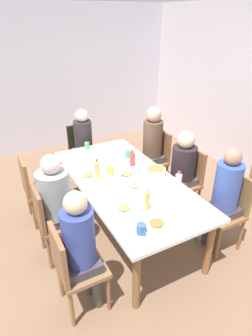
{
  "coord_description": "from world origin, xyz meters",
  "views": [
    {
      "loc": [
        2.47,
        -1.31,
        2.4
      ],
      "look_at": [
        0.0,
        0.0,
        0.89
      ],
      "focal_mm": 30.58,
      "sensor_mm": 36.0,
      "label": 1
    }
  ],
  "objects_px": {
    "chair_1": "(72,266)",
    "cup_6": "(87,145)",
    "dining_table": "(126,185)",
    "bottle_2": "(147,200)",
    "person_5": "(56,198)",
    "bottle_0": "(97,170)",
    "cup_3": "(141,229)",
    "plate_3": "(156,224)",
    "chair_4": "(156,157)",
    "chair_2": "(35,186)",
    "chair_5": "(50,219)",
    "cup_0": "(128,154)",
    "bottle_3": "(178,180)",
    "person_0": "(225,193)",
    "person_1": "(81,244)",
    "bowl_0": "(155,171)",
    "plate_1": "(135,187)",
    "person_4": "(152,142)",
    "plate_0": "(123,208)",
    "chair_0": "(228,207)",
    "bottle_1": "(132,159)",
    "plate_2": "(126,174)",
    "cup_1": "(191,202)",
    "person_6": "(84,141)",
    "person_3": "(183,166)",
    "chair_3": "(187,178)",
    "cup_4": "(110,170)",
    "chair_6": "(82,150)",
    "cup_5": "(164,180)"
  },
  "relations": [
    {
      "from": "dining_table",
      "to": "cup_3",
      "type": "bearing_deg",
      "value": -19.77
    },
    {
      "from": "chair_1",
      "to": "cup_6",
      "type": "relative_size",
      "value": 8.49
    },
    {
      "from": "chair_0",
      "to": "person_6",
      "type": "bearing_deg",
      "value": -156.78
    },
    {
      "from": "bottle_0",
      "to": "bottle_2",
      "type": "relative_size",
      "value": 1.03
    },
    {
      "from": "chair_5",
      "to": "bottle_0",
      "type": "distance_m",
      "value": 0.73
    },
    {
      "from": "chair_5",
      "to": "person_1",
      "type": "bearing_deg",
      "value": 7.26
    },
    {
      "from": "bottle_3",
      "to": "person_6",
      "type": "bearing_deg",
      "value": -166.63
    },
    {
      "from": "bottle_3",
      "to": "bottle_2",
      "type": "bearing_deg",
      "value": -69.77
    },
    {
      "from": "cup_6",
      "to": "bottle_2",
      "type": "xyz_separation_m",
      "value": [
        1.61,
        -0.01,
        0.07
      ]
    },
    {
      "from": "bowl_0",
      "to": "bottle_1",
      "type": "height_order",
      "value": "bottle_1"
    },
    {
      "from": "cup_6",
      "to": "person_5",
      "type": "bearing_deg",
      "value": -35.78
    },
    {
      "from": "chair_3",
      "to": "cup_4",
      "type": "xyz_separation_m",
      "value": [
        -0.2,
        -1.0,
        0.27
      ]
    },
    {
      "from": "bottle_1",
      "to": "person_4",
      "type": "bearing_deg",
      "value": 128.1
    },
    {
      "from": "person_5",
      "to": "cup_0",
      "type": "xyz_separation_m",
      "value": [
        -0.5,
        1.11,
        0.04
      ]
    },
    {
      "from": "person_1",
      "to": "cup_3",
      "type": "xyz_separation_m",
      "value": [
        0.14,
        0.5,
        0.06
      ]
    },
    {
      "from": "person_5",
      "to": "bottle_2",
      "type": "xyz_separation_m",
      "value": [
        0.59,
        0.72,
        0.11
      ]
    },
    {
      "from": "chair_4",
      "to": "plate_2",
      "type": "bearing_deg",
      "value": -53.16
    },
    {
      "from": "person_0",
      "to": "chair_3",
      "type": "relative_size",
      "value": 1.37
    },
    {
      "from": "person_0",
      "to": "bottle_1",
      "type": "relative_size",
      "value": 6.08
    },
    {
      "from": "chair_0",
      "to": "cup_3",
      "type": "bearing_deg",
      "value": -83.58
    },
    {
      "from": "person_0",
      "to": "plate_3",
      "type": "distance_m",
      "value": 0.94
    },
    {
      "from": "cup_1",
      "to": "chair_1",
      "type": "bearing_deg",
      "value": -91.24
    },
    {
      "from": "person_5",
      "to": "cup_3",
      "type": "relative_size",
      "value": 10.27
    },
    {
      "from": "bottle_0",
      "to": "bottle_3",
      "type": "distance_m",
      "value": 0.91
    },
    {
      "from": "chair_1",
      "to": "plate_1",
      "type": "bearing_deg",
      "value": 120.34
    },
    {
      "from": "chair_6",
      "to": "cup_5",
      "type": "bearing_deg",
      "value": 11.14
    },
    {
      "from": "person_4",
      "to": "plate_0",
      "type": "distance_m",
      "value": 1.63
    },
    {
      "from": "chair_0",
      "to": "chair_1",
      "type": "relative_size",
      "value": 1.0
    },
    {
      "from": "dining_table",
      "to": "bowl_0",
      "type": "relative_size",
      "value": 8.98
    },
    {
      "from": "bottle_1",
      "to": "bottle_3",
      "type": "bearing_deg",
      "value": 15.91
    },
    {
      "from": "dining_table",
      "to": "bottle_2",
      "type": "height_order",
      "value": "bottle_2"
    },
    {
      "from": "chair_1",
      "to": "chair_2",
      "type": "relative_size",
      "value": 1.0
    },
    {
      "from": "chair_4",
      "to": "cup_3",
      "type": "relative_size",
      "value": 7.52
    },
    {
      "from": "chair_2",
      "to": "person_5",
      "type": "relative_size",
      "value": 0.73
    },
    {
      "from": "chair_4",
      "to": "plate_0",
      "type": "bearing_deg",
      "value": -44.37
    },
    {
      "from": "dining_table",
      "to": "cup_6",
      "type": "bearing_deg",
      "value": -175.69
    },
    {
      "from": "chair_2",
      "to": "bottle_1",
      "type": "distance_m",
      "value": 1.26
    },
    {
      "from": "chair_6",
      "to": "plate_3",
      "type": "height_order",
      "value": "chair_6"
    },
    {
      "from": "plate_1",
      "to": "bottle_0",
      "type": "relative_size",
      "value": 0.83
    },
    {
      "from": "cup_3",
      "to": "bottle_0",
      "type": "height_order",
      "value": "bottle_0"
    },
    {
      "from": "person_5",
      "to": "bottle_0",
      "type": "bearing_deg",
      "value": 108.13
    },
    {
      "from": "person_0",
      "to": "plate_2",
      "type": "relative_size",
      "value": 5.07
    },
    {
      "from": "cup_1",
      "to": "plate_2",
      "type": "bearing_deg",
      "value": -162.02
    },
    {
      "from": "chair_4",
      "to": "bottle_1",
      "type": "distance_m",
      "value": 0.87
    },
    {
      "from": "plate_3",
      "to": "chair_4",
      "type": "bearing_deg",
      "value": 146.41
    },
    {
      "from": "person_4",
      "to": "cup_1",
      "type": "xyz_separation_m",
      "value": [
        1.47,
        -0.49,
        0.02
      ]
    },
    {
      "from": "dining_table",
      "to": "chair_2",
      "type": "xyz_separation_m",
      "value": [
        -0.72,
        -0.9,
        -0.16
      ]
    },
    {
      "from": "person_5",
      "to": "bottle_0",
      "type": "height_order",
      "value": "person_5"
    },
    {
      "from": "person_0",
      "to": "person_1",
      "type": "distance_m",
      "value": 1.61
    },
    {
      "from": "person_3",
      "to": "person_5",
      "type": "height_order",
      "value": "person_5"
    }
  ]
}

